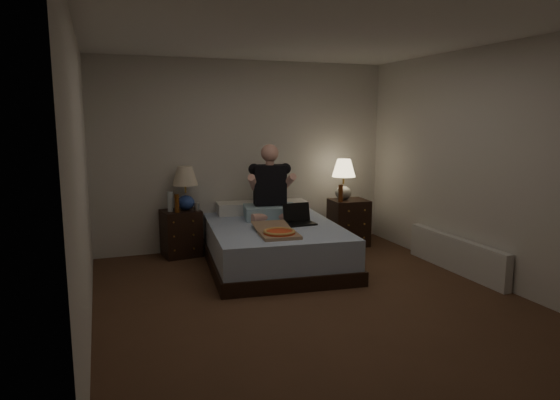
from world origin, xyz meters
name	(u,v)px	position (x,y,z in m)	size (l,w,h in m)	color
floor	(312,301)	(0.00, 0.00, 0.00)	(4.00, 4.50, 0.00)	#533523
ceiling	(315,32)	(0.00, 0.00, 2.50)	(4.00, 4.50, 0.00)	white
wall_back	(246,155)	(0.00, 2.25, 1.25)	(4.00, 2.50, 0.00)	silver
wall_front	(491,218)	(0.00, -2.25, 1.25)	(4.00, 2.50, 0.00)	silver
wall_left	(82,182)	(-2.00, 0.00, 1.25)	(4.50, 2.50, 0.00)	silver
wall_right	(486,165)	(2.00, 0.00, 1.25)	(4.50, 2.50, 0.00)	silver
bed	(274,245)	(0.05, 1.25, 0.25)	(1.48, 1.98, 0.49)	#5372A7
nightstand_left	(181,233)	(-0.93, 2.05, 0.29)	(0.45, 0.41, 0.59)	black
nightstand_right	(348,222)	(1.35, 1.82, 0.32)	(0.49, 0.44, 0.63)	black
lamp_left	(185,188)	(-0.86, 2.05, 0.87)	(0.32, 0.32, 0.56)	#284293
lamp_right	(344,180)	(1.27, 1.85, 0.91)	(0.32, 0.32, 0.56)	gray
water_bottle	(170,202)	(-1.06, 2.02, 0.71)	(0.07, 0.07, 0.25)	silver
soda_can	(197,207)	(-0.73, 1.97, 0.64)	(0.07, 0.07, 0.10)	#A7A7A2
beer_bottle_left	(177,203)	(-0.99, 1.93, 0.70)	(0.06, 0.06, 0.23)	#60310D
beer_bottle_right	(341,193)	(1.16, 1.71, 0.75)	(0.06, 0.06, 0.23)	#5E2A0D
person	(270,182)	(0.14, 1.63, 0.96)	(0.66, 0.52, 0.93)	black
laptop	(301,215)	(0.35, 1.15, 0.61)	(0.34, 0.28, 0.24)	black
pizza_box	(279,233)	(-0.09, 0.67, 0.53)	(0.40, 0.76, 0.08)	#A07F60
radiator	(456,254)	(1.93, 0.30, 0.20)	(0.10, 1.60, 0.40)	silver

